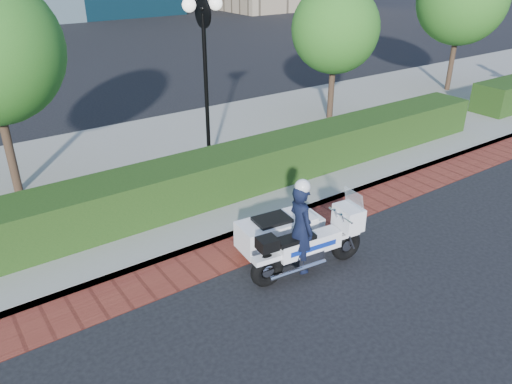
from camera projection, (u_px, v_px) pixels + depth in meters
ground at (308, 279)px, 8.99m from camera, size 120.00×120.00×0.00m
brick_strip at (260, 242)px, 10.09m from camera, size 60.00×1.00×0.01m
sidewalk at (162, 167)px, 13.37m from camera, size 60.00×8.00×0.15m
hedge_main at (206, 178)px, 11.35m from camera, size 18.00×1.20×1.00m
lamppost at (205, 59)px, 12.02m from camera, size 1.02×0.70×4.21m
tree_c at (335, 29)px, 15.78m from camera, size 2.80×2.80×4.30m
police_motorcycle at (294, 234)px, 9.12m from camera, size 2.36×1.78×1.91m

